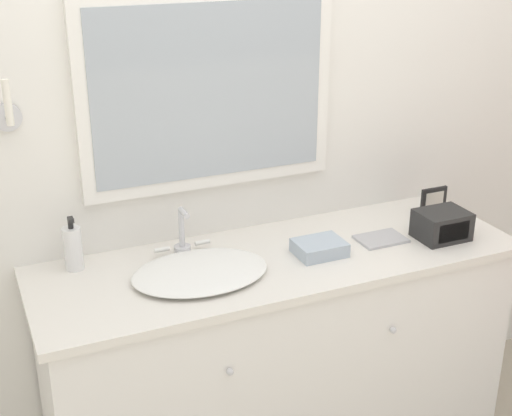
{
  "coord_description": "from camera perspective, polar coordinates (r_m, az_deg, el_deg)",
  "views": [
    {
      "loc": [
        -0.98,
        -1.72,
        1.99
      ],
      "look_at": [
        -0.09,
        0.31,
        1.08
      ],
      "focal_mm": 50.0,
      "sensor_mm": 36.0,
      "label": 1
    }
  ],
  "objects": [
    {
      "name": "picture_frame",
      "position": [
        2.92,
        14.01,
        0.5
      ],
      "size": [
        0.12,
        0.01,
        0.12
      ],
      "color": "black",
      "rests_on": "vanity_counter"
    },
    {
      "name": "wall_back",
      "position": [
        2.64,
        -0.98,
        6.65
      ],
      "size": [
        8.0,
        0.18,
        2.55
      ],
      "color": "white",
      "rests_on": "ground_plane"
    },
    {
      "name": "metal_tray",
      "position": [
        2.67,
        9.96,
        -2.45
      ],
      "size": [
        0.18,
        0.13,
        0.01
      ],
      "color": "#ADADB2",
      "rests_on": "vanity_counter"
    },
    {
      "name": "soap_bottle",
      "position": [
        2.47,
        -14.42,
        -3.1
      ],
      "size": [
        0.06,
        0.06,
        0.19
      ],
      "color": "white",
      "rests_on": "vanity_counter"
    },
    {
      "name": "sink_basin",
      "position": [
        2.38,
        -4.54,
        -4.99
      ],
      "size": [
        0.46,
        0.39,
        0.18
      ],
      "color": "white",
      "rests_on": "vanity_counter"
    },
    {
      "name": "hand_towel_near_sink",
      "position": [
        2.53,
        5.1,
        -3.19
      ],
      "size": [
        0.17,
        0.14,
        0.05
      ],
      "color": "#A8B7C6",
      "rests_on": "vanity_counter"
    },
    {
      "name": "vanity_counter",
      "position": [
        2.74,
        1.81,
        -12.18
      ],
      "size": [
        1.74,
        0.58,
        0.88
      ],
      "color": "white",
      "rests_on": "ground_plane"
    },
    {
      "name": "appliance_box",
      "position": [
        2.72,
        14.66,
        -1.33
      ],
      "size": [
        0.18,
        0.15,
        0.11
      ],
      "color": "black",
      "rests_on": "vanity_counter"
    }
  ]
}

